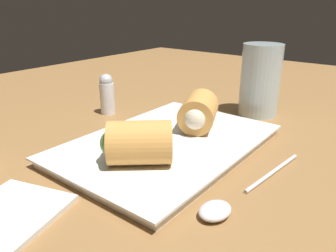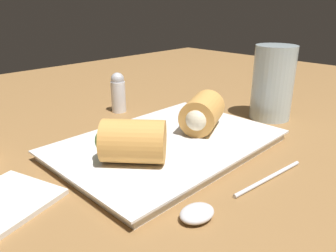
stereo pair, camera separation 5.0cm
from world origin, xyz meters
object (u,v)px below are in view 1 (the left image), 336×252
napkin (5,217)px  salt_shaker (107,94)px  drinking_glass (260,80)px  spoon (227,203)px  serving_plate (168,145)px

napkin → salt_shaker: bearing=29.9°
drinking_glass → spoon: bearing=-161.7°
spoon → napkin: (-15.51, 16.53, -0.30)cm
napkin → drinking_glass: bearing=-7.7°
napkin → salt_shaker: size_ratio=1.74×
spoon → salt_shaker: size_ratio=2.65×
serving_plate → drinking_glass: bearing=-8.8°
napkin → salt_shaker: salt_shaker is taller
serving_plate → salt_shaker: bearing=73.1°
spoon → drinking_glass: (31.00, 10.25, 6.06)cm
salt_shaker → spoon: bearing=-112.1°
napkin → drinking_glass: drinking_glass is taller
serving_plate → spoon: serving_plate is taller
spoon → napkin: bearing=133.2°
serving_plate → napkin: serving_plate is taller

